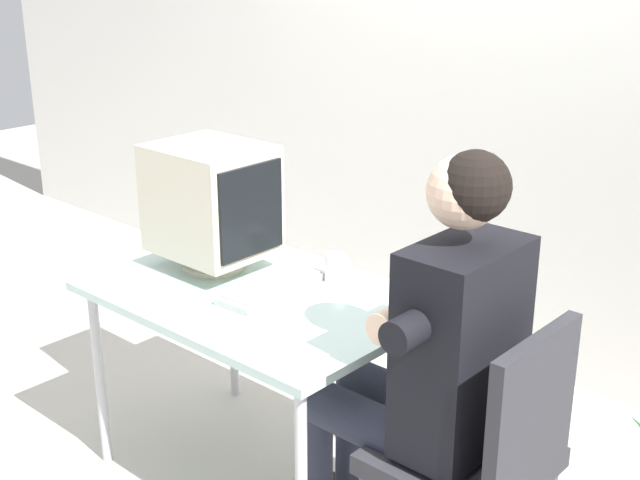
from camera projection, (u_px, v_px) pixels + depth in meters
ground_plane at (263, 473)px, 3.10m from camera, size 12.00×12.00×0.00m
wall_back at (560, 25)px, 3.38m from camera, size 8.00×0.10×3.00m
desk at (259, 308)px, 2.88m from camera, size 1.11×0.77×0.72m
crt_monitor at (212, 201)px, 2.97m from camera, size 0.40×0.33×0.45m
keyboard at (273, 287)px, 2.85m from camera, size 0.17×0.42×0.03m
office_chair at (483, 450)px, 2.35m from camera, size 0.44×0.44×0.90m
person_seated at (426, 358)px, 2.40m from camera, size 0.74×0.57×1.34m
desk_mug at (336, 267)px, 2.93m from camera, size 0.07×0.08×0.10m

